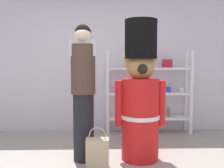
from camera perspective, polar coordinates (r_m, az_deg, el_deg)
back_wall at (r=4.70m, az=-3.10°, el=5.08°), size 6.40×0.12×2.60m
merchandise_shelf at (r=4.58m, az=8.33°, el=-1.63°), size 1.54×0.35×1.51m
teddy_bear_guard at (r=3.25m, az=6.54°, el=-2.68°), size 0.66×0.50×1.82m
person_shopper at (r=3.21m, az=-6.63°, el=-1.15°), size 0.33×0.31×1.76m
shopping_bag at (r=3.09m, az=-3.37°, el=-15.59°), size 0.27×0.15×0.51m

